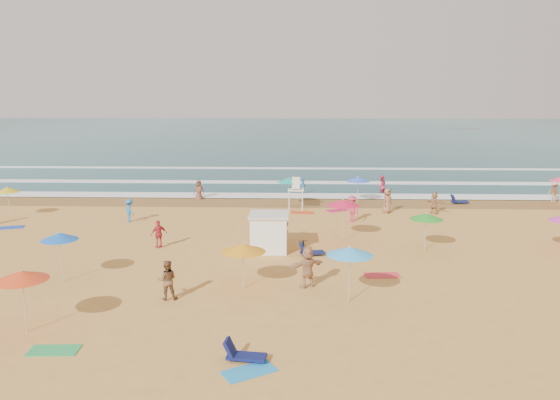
{
  "coord_description": "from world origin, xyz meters",
  "views": [
    {
      "loc": [
        -1.35,
        -30.63,
        8.77
      ],
      "look_at": [
        -2.57,
        6.0,
        1.5
      ],
      "focal_mm": 35.0,
      "sensor_mm": 36.0,
      "label": 1
    }
  ],
  "objects": [
    {
      "name": "ground",
      "position": [
        0.0,
        0.0,
        0.0
      ],
      "size": [
        220.0,
        220.0,
        0.0
      ],
      "primitive_type": "plane",
      "color": "gold",
      "rests_on": "ground"
    },
    {
      "name": "ocean",
      "position": [
        0.0,
        84.0,
        0.0
      ],
      "size": [
        220.0,
        140.0,
        0.18
      ],
      "primitive_type": "cube",
      "color": "#0C4756",
      "rests_on": "ground"
    },
    {
      "name": "wet_sand",
      "position": [
        0.0,
        12.5,
        0.01
      ],
      "size": [
        220.0,
        220.0,
        0.0
      ],
      "primitive_type": "plane",
      "color": "olive",
      "rests_on": "ground"
    },
    {
      "name": "surf_foam",
      "position": [
        0.0,
        21.32,
        0.1
      ],
      "size": [
        200.0,
        18.7,
        0.05
      ],
      "color": "white",
      "rests_on": "ground"
    },
    {
      "name": "cabana",
      "position": [
        -2.94,
        -1.05,
        1.0
      ],
      "size": [
        2.0,
        2.0,
        2.0
      ],
      "primitive_type": "cube",
      "color": "white",
      "rests_on": "ground"
    },
    {
      "name": "cabana_roof",
      "position": [
        -2.94,
        -1.05,
        2.06
      ],
      "size": [
        2.2,
        2.2,
        0.12
      ],
      "primitive_type": "cube",
      "color": "silver",
      "rests_on": "cabana"
    },
    {
      "name": "bicycle",
      "position": [
        -1.04,
        -1.35,
        0.41
      ],
      "size": [
        0.66,
        1.6,
        0.82
      ],
      "primitive_type": "imported",
      "rotation": [
        0.0,
        0.0,
        -0.07
      ],
      "color": "black",
      "rests_on": "ground"
    },
    {
      "name": "lifeguard_stand",
      "position": [
        -1.5,
        9.87,
        1.05
      ],
      "size": [
        1.2,
        1.2,
        2.1
      ],
      "primitive_type": null,
      "color": "white",
      "rests_on": "ground"
    },
    {
      "name": "beach_umbrellas",
      "position": [
        1.78,
        0.56,
        2.11
      ],
      "size": [
        51.98,
        26.41,
        0.77
      ],
      "color": "#E41845",
      "rests_on": "ground"
    },
    {
      "name": "loungers",
      "position": [
        8.42,
        -2.27,
        0.17
      ],
      "size": [
        66.27,
        27.18,
        0.34
      ],
      "color": "#0E1D48",
      "rests_on": "ground"
    },
    {
      "name": "towels",
      "position": [
        -0.19,
        -2.89,
        0.01
      ],
      "size": [
        42.18,
        25.89,
        0.03
      ],
      "color": "#DF471B",
      "rests_on": "ground"
    },
    {
      "name": "beachgoers",
      "position": [
        -0.82,
        3.9,
        0.83
      ],
      "size": [
        47.72,
        26.18,
        2.14
      ],
      "color": "tan",
      "rests_on": "ground"
    }
  ]
}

